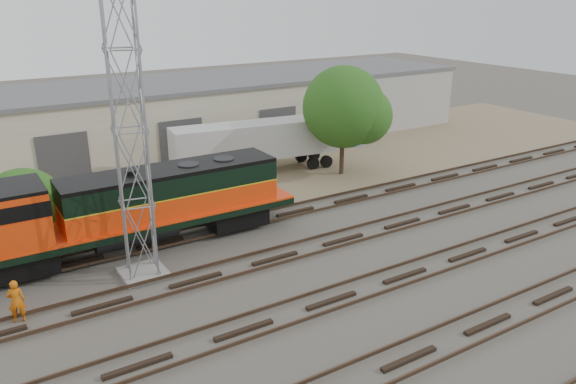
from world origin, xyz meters
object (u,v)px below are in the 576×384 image
worker (16,301)px  semi_trailer (259,141)px  signal_tower (130,136)px  locomotive (128,207)px

worker → semi_trailer: semi_trailer is taller
worker → semi_trailer: 20.59m
signal_tower → semi_trailer: bearing=41.8°
semi_trailer → signal_tower: bearing=-130.9°
semi_trailer → worker: bearing=-138.3°
signal_tower → worker: 7.65m
locomotive → semi_trailer: 13.81m
signal_tower → semi_trailer: 16.26m
signal_tower → semi_trailer: (11.73, 10.48, -4.13)m
locomotive → worker: 6.88m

